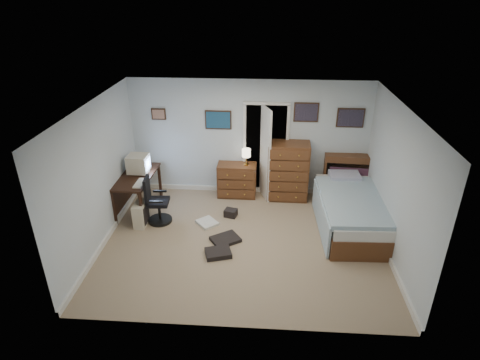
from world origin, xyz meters
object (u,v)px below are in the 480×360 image
Objects in this scene: office_chair at (156,205)px; low_dresser at (237,180)px; tall_dresser at (288,171)px; bed at (350,211)px; computer_desk at (133,183)px.

low_dresser is at bearing 34.77° from office_chair.
tall_dresser reaches higher than bed.
office_chair reaches higher than computer_desk.
computer_desk is at bearing -158.86° from low_dresser.
office_chair is 1.89m from low_dresser.
low_dresser is 1.12m from tall_dresser.
office_chair is at bearing -140.31° from low_dresser.
office_chair is 0.42× the size of bed.
office_chair is 2.82m from tall_dresser.
office_chair is 3.71m from bed.
computer_desk is 2.19m from low_dresser.
tall_dresser reaches higher than low_dresser.
bed is (4.28, -0.37, -0.25)m from computer_desk.
office_chair is 0.76× the size of tall_dresser.
office_chair is at bearing 179.13° from bed.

